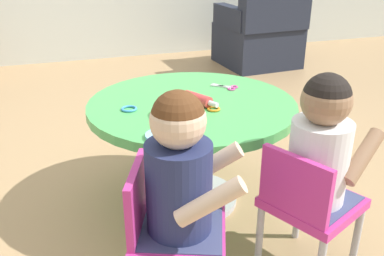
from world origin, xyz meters
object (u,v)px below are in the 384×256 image
(seated_child_left, at_px, (180,170))
(armchair_dark, at_px, (260,35))
(craft_scissors, at_px, (228,87))
(rolling_pin, at_px, (197,99))
(child_chair_left, at_px, (169,230))
(child_chair_right, at_px, (307,204))
(seated_child_right, at_px, (321,145))
(craft_table, at_px, (192,125))

(seated_child_left, distance_m, armchair_dark, 3.23)
(armchair_dark, bearing_deg, craft_scissors, -120.87)
(rolling_pin, bearing_deg, child_chair_left, -117.59)
(child_chair_right, xyz_separation_m, craft_scissors, (-0.01, 0.73, 0.22))
(seated_child_right, bearing_deg, child_chair_left, -179.81)
(craft_table, bearing_deg, rolling_pin, -74.17)
(rolling_pin, xyz_separation_m, craft_scissors, (0.22, 0.17, -0.02))
(child_chair_left, xyz_separation_m, child_chair_right, (0.51, -0.01, 0.00))
(seated_child_left, height_order, armchair_dark, armchair_dark)
(child_chair_left, relative_size, child_chair_right, 1.00)
(craft_scissors, bearing_deg, seated_child_left, -122.42)
(child_chair_left, distance_m, seated_child_right, 0.60)
(child_chair_left, xyz_separation_m, rolling_pin, (0.29, 0.55, 0.24))
(child_chair_left, height_order, craft_scissors, child_chair_left)
(seated_child_right, relative_size, rolling_pin, 2.39)
(child_chair_left, bearing_deg, seated_child_right, 0.19)
(child_chair_left, xyz_separation_m, armchair_dark, (1.71, 2.73, 0.00))
(seated_child_left, bearing_deg, craft_scissors, 57.58)
(seated_child_left, xyz_separation_m, seated_child_right, (0.51, 0.02, 0.00))
(craft_table, distance_m, child_chair_right, 0.66)
(craft_table, bearing_deg, armchair_dark, 56.27)
(craft_table, bearing_deg, child_chair_right, -68.27)
(craft_scissors, bearing_deg, child_chair_left, -124.99)
(child_chair_right, bearing_deg, child_chair_left, 178.34)
(seated_child_left, bearing_deg, rolling_pin, 66.11)
(child_chair_left, xyz_separation_m, seated_child_left, (0.04, -0.01, 0.23))
(child_chair_right, relative_size, rolling_pin, 2.51)
(craft_table, distance_m, rolling_pin, 0.15)
(child_chair_right, distance_m, seated_child_right, 0.23)
(armchair_dark, height_order, rolling_pin, armchair_dark)
(child_chair_right, distance_m, armchair_dark, 3.00)
(craft_table, height_order, seated_child_right, seated_child_right)
(craft_table, bearing_deg, seated_child_right, -64.74)
(child_chair_left, bearing_deg, craft_scissors, 55.01)
(child_chair_right, xyz_separation_m, armchair_dark, (1.19, 2.75, 0.00))
(child_chair_left, relative_size, seated_child_right, 1.05)
(seated_child_left, distance_m, child_chair_right, 0.53)
(craft_table, height_order, rolling_pin, rolling_pin)
(child_chair_left, bearing_deg, craft_table, 64.95)
(craft_table, relative_size, seated_child_left, 1.83)
(seated_child_right, height_order, rolling_pin, seated_child_right)
(seated_child_right, height_order, craft_scissors, seated_child_right)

